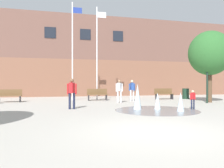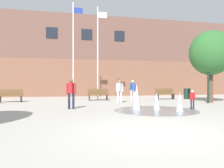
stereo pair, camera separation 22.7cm
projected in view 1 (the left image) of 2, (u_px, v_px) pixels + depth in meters
name	position (u px, v px, depth m)	size (l,w,h in m)	color
ground_plane	(155.00, 131.00, 6.14)	(100.00, 100.00, 0.00)	#B2ADA3
library_building	(82.00, 58.00, 25.47)	(36.00, 6.05, 8.51)	brown
splash_fountain	(153.00, 102.00, 10.97)	(4.15, 4.15, 1.31)	gray
park_bench_center	(10.00, 96.00, 15.44)	(1.60, 0.44, 0.91)	#28282D
park_bench_under_right_flagpole	(97.00, 94.00, 17.11)	(1.60, 0.44, 0.91)	#28282D
park_bench_far_right	(164.00, 94.00, 18.29)	(1.60, 0.44, 0.91)	#28282D
adult_watching	(72.00, 91.00, 11.33)	(0.50, 0.39, 1.59)	#1E233D
adult_near_bench	(132.00, 89.00, 16.56)	(0.50, 0.34, 1.59)	silver
teen_by_trashcan	(119.00, 89.00, 15.03)	(0.50, 0.39, 1.59)	silver
child_running	(193.00, 98.00, 11.26)	(0.31, 0.21, 0.99)	#1E233D
flagpole_left	(73.00, 48.00, 17.14)	(0.80, 0.10, 7.74)	silver
flagpole_right	(97.00, 50.00, 17.60)	(0.80, 0.10, 7.52)	silver
lamp_post_right_lane	(207.00, 67.00, 14.82)	(0.32, 0.32, 3.71)	#192D23
trash_can	(186.00, 94.00, 18.86)	(0.56, 0.56, 0.90)	#193323
street_tree_near_building	(210.00, 53.00, 15.32)	(2.92, 2.92, 5.02)	brown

